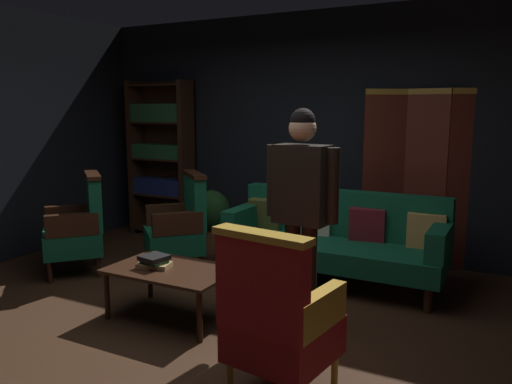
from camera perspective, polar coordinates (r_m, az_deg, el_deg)
name	(u,v)px	position (r m, az deg, el deg)	size (l,w,h in m)	color
ground_plane	(210,324)	(4.20, -5.24, -14.54)	(10.00, 10.00, 0.00)	#331E11
back_wall	(321,134)	(6.04, 7.32, 6.51)	(7.20, 0.10, 2.80)	black
side_wall_left	(12,135)	(6.37, -25.72, 5.80)	(0.10, 3.60, 2.80)	black
folding_screen	(425,176)	(5.67, 18.47, 1.69)	(1.27, 0.40, 1.90)	#5B2319
bookshelf	(162,155)	(6.90, -10.54, 4.14)	(0.90, 0.32, 2.05)	black
velvet_couch	(336,236)	(5.07, 9.01, -4.90)	(2.12, 0.78, 0.88)	black
coffee_table	(171,274)	(4.22, -9.47, -9.03)	(1.00, 0.64, 0.42)	black
armchair_gilt_accent	(277,318)	(3.06, 2.42, -13.96)	(0.66, 0.65, 1.04)	#B78E33
armchair_wing_left	(78,227)	(5.55, -19.31, -3.72)	(0.81, 0.81, 1.04)	black
armchair_wing_right	(180,226)	(5.35, -8.55, -3.75)	(0.82, 0.82, 1.04)	black
standing_figure	(302,201)	(3.74, 5.14, -1.04)	(0.59, 0.25, 1.70)	black
potted_plant	(211,217)	(6.04, -5.02, -2.80)	(0.45, 0.45, 0.74)	brown
book_tan_leather	(154,265)	(4.26, -11.34, -8.04)	(0.26, 0.16, 0.04)	#9E7A47
book_green_cloth	(154,261)	(4.25, -11.35, -7.64)	(0.19, 0.15, 0.03)	#1E4C28
book_black_cloth	(154,258)	(4.24, -11.37, -7.23)	(0.20, 0.20, 0.04)	black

